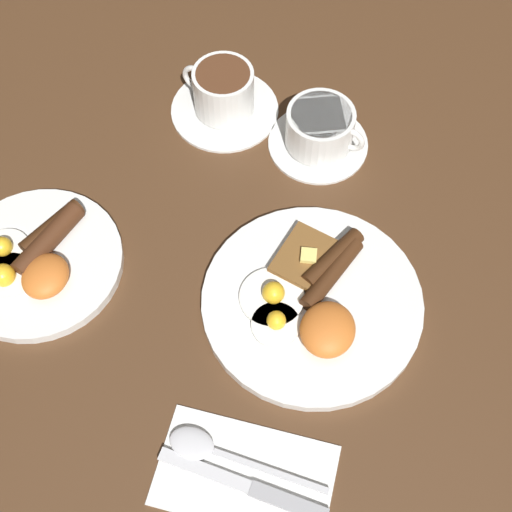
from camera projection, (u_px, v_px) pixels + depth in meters
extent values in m
plane|color=#4C301C|center=(312.00, 305.00, 0.90)|extent=(3.00, 3.00, 0.00)
cylinder|color=white|center=(312.00, 302.00, 0.89)|extent=(0.28, 0.28, 0.01)
cylinder|color=white|center=(276.00, 325.00, 0.86)|extent=(0.06, 0.06, 0.01)
sphere|color=yellow|center=(276.00, 320.00, 0.86)|extent=(0.02, 0.02, 0.02)
cylinder|color=white|center=(272.00, 297.00, 0.88)|extent=(0.08, 0.08, 0.01)
sphere|color=yellow|center=(273.00, 293.00, 0.88)|extent=(0.03, 0.03, 0.03)
ellipsoid|color=orange|center=(328.00, 329.00, 0.85)|extent=(0.07, 0.07, 0.03)
cylinder|color=#3C200F|center=(333.00, 258.00, 0.90)|extent=(0.10, 0.07, 0.02)
cylinder|color=#3E2110|center=(332.00, 274.00, 0.89)|extent=(0.11, 0.06, 0.02)
cube|color=brown|center=(308.00, 259.00, 0.91)|extent=(0.10, 0.09, 0.01)
cube|color=#F4E072|center=(309.00, 256.00, 0.90)|extent=(0.02, 0.02, 0.01)
cylinder|color=white|center=(37.00, 263.00, 0.92)|extent=(0.22, 0.22, 0.01)
cylinder|color=white|center=(9.00, 277.00, 0.90)|extent=(0.07, 0.07, 0.01)
sphere|color=yellow|center=(3.00, 275.00, 0.89)|extent=(0.03, 0.03, 0.03)
cylinder|color=white|center=(6.00, 250.00, 0.92)|extent=(0.06, 0.06, 0.01)
sphere|color=yellow|center=(2.00, 247.00, 0.91)|extent=(0.03, 0.03, 0.03)
ellipsoid|color=orange|center=(45.00, 276.00, 0.89)|extent=(0.06, 0.06, 0.03)
cylinder|color=#3D210F|center=(53.00, 226.00, 0.92)|extent=(0.09, 0.06, 0.02)
cylinder|color=#472614|center=(48.00, 240.00, 0.91)|extent=(0.12, 0.06, 0.03)
cylinder|color=white|center=(318.00, 143.00, 1.02)|extent=(0.14, 0.14, 0.01)
cylinder|color=white|center=(320.00, 128.00, 0.99)|extent=(0.10, 0.10, 0.06)
cylinder|color=#56331E|center=(321.00, 115.00, 0.97)|extent=(0.08, 0.08, 0.00)
torus|color=white|center=(351.00, 140.00, 0.98)|extent=(0.02, 0.04, 0.04)
cylinder|color=white|center=(225.00, 109.00, 1.05)|extent=(0.16, 0.16, 0.01)
cylinder|color=white|center=(224.00, 91.00, 1.02)|extent=(0.09, 0.09, 0.07)
cylinder|color=#56331E|center=(223.00, 74.00, 0.99)|extent=(0.08, 0.08, 0.00)
torus|color=white|center=(197.00, 79.00, 1.03)|extent=(0.02, 0.05, 0.05)
cube|color=white|center=(245.00, 475.00, 0.79)|extent=(0.12, 0.20, 0.01)
cube|color=silver|center=(205.00, 470.00, 0.79)|extent=(0.02, 0.11, 0.00)
cube|color=#9E9EA3|center=(288.00, 502.00, 0.77)|extent=(0.02, 0.09, 0.01)
ellipsoid|color=silver|center=(192.00, 443.00, 0.80)|extent=(0.04, 0.05, 0.01)
cube|color=silver|center=(270.00, 471.00, 0.79)|extent=(0.01, 0.13, 0.00)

